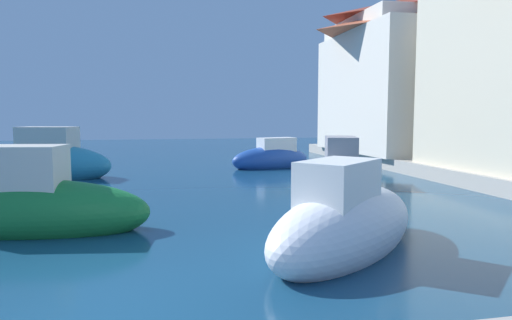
{
  "coord_description": "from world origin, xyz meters",
  "views": [
    {
      "loc": [
        0.79,
        -5.3,
        2.25
      ],
      "look_at": [
        4.12,
        10.35,
        0.7
      ],
      "focal_mm": 32.1,
      "sensor_mm": 36.0,
      "label": 1
    }
  ],
  "objects_px": {
    "moored_boat_0": "(38,163)",
    "moored_boat_1": "(346,225)",
    "moored_boat_3": "(27,206)",
    "moored_boat_4": "(341,171)",
    "waterfront_building_annex": "(408,80)",
    "moored_boat_5": "(271,158)",
    "waterfront_building_far": "(399,75)"
  },
  "relations": [
    {
      "from": "moored_boat_1",
      "to": "moored_boat_3",
      "type": "relative_size",
      "value": 0.88
    },
    {
      "from": "waterfront_building_annex",
      "to": "waterfront_building_far",
      "type": "distance_m",
      "value": 0.92
    },
    {
      "from": "moored_boat_4",
      "to": "waterfront_building_annex",
      "type": "xyz_separation_m",
      "value": [
        6.47,
        7.2,
        3.57
      ]
    },
    {
      "from": "moored_boat_5",
      "to": "waterfront_building_far",
      "type": "height_order",
      "value": "waterfront_building_far"
    },
    {
      "from": "moored_boat_1",
      "to": "moored_boat_3",
      "type": "xyz_separation_m",
      "value": [
        -5.53,
        2.51,
        0.05
      ]
    },
    {
      "from": "waterfront_building_far",
      "to": "moored_boat_3",
      "type": "bearing_deg",
      "value": -140.03
    },
    {
      "from": "moored_boat_4",
      "to": "waterfront_building_annex",
      "type": "bearing_deg",
      "value": 155.79
    },
    {
      "from": "moored_boat_1",
      "to": "moored_boat_4",
      "type": "relative_size",
      "value": 0.93
    },
    {
      "from": "moored_boat_0",
      "to": "moored_boat_3",
      "type": "relative_size",
      "value": 1.23
    },
    {
      "from": "moored_boat_3",
      "to": "waterfront_building_far",
      "type": "distance_m",
      "value": 19.61
    },
    {
      "from": "moored_boat_1",
      "to": "moored_boat_3",
      "type": "height_order",
      "value": "moored_boat_3"
    },
    {
      "from": "moored_boat_0",
      "to": "moored_boat_4",
      "type": "height_order",
      "value": "moored_boat_0"
    },
    {
      "from": "moored_boat_5",
      "to": "waterfront_building_annex",
      "type": "distance_m",
      "value": 8.42
    },
    {
      "from": "moored_boat_1",
      "to": "moored_boat_4",
      "type": "bearing_deg",
      "value": 26.09
    },
    {
      "from": "moored_boat_5",
      "to": "waterfront_building_far",
      "type": "distance_m",
      "value": 8.77
    },
    {
      "from": "moored_boat_3",
      "to": "moored_boat_4",
      "type": "relative_size",
      "value": 1.06
    },
    {
      "from": "moored_boat_0",
      "to": "waterfront_building_far",
      "type": "height_order",
      "value": "waterfront_building_far"
    },
    {
      "from": "waterfront_building_annex",
      "to": "moored_boat_0",
      "type": "bearing_deg",
      "value": -169.73
    },
    {
      "from": "moored_boat_1",
      "to": "waterfront_building_far",
      "type": "distance_m",
      "value": 17.92
    },
    {
      "from": "moored_boat_4",
      "to": "moored_boat_5",
      "type": "distance_m",
      "value": 5.64
    },
    {
      "from": "moored_boat_0",
      "to": "waterfront_building_far",
      "type": "distance_m",
      "value": 17.43
    },
    {
      "from": "moored_boat_0",
      "to": "waterfront_building_annex",
      "type": "relative_size",
      "value": 0.67
    },
    {
      "from": "moored_boat_0",
      "to": "moored_boat_1",
      "type": "relative_size",
      "value": 1.4
    },
    {
      "from": "moored_boat_1",
      "to": "moored_boat_5",
      "type": "distance_m",
      "value": 12.48
    },
    {
      "from": "moored_boat_0",
      "to": "moored_boat_5",
      "type": "distance_m",
      "value": 9.25
    },
    {
      "from": "moored_boat_1",
      "to": "moored_boat_5",
      "type": "relative_size",
      "value": 1.07
    },
    {
      "from": "moored_boat_0",
      "to": "moored_boat_3",
      "type": "distance_m",
      "value": 8.68
    },
    {
      "from": "moored_boat_3",
      "to": "waterfront_building_annex",
      "type": "distance_m",
      "value": 19.01
    },
    {
      "from": "moored_boat_1",
      "to": "moored_boat_5",
      "type": "height_order",
      "value": "moored_boat_1"
    },
    {
      "from": "waterfront_building_far",
      "to": "moored_boat_5",
      "type": "bearing_deg",
      "value": -161.3
    },
    {
      "from": "waterfront_building_annex",
      "to": "waterfront_building_far",
      "type": "bearing_deg",
      "value": 90.0
    },
    {
      "from": "moored_boat_3",
      "to": "moored_boat_5",
      "type": "distance_m",
      "value": 12.27
    }
  ]
}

